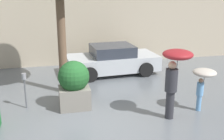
# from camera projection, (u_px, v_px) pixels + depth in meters

# --- Properties ---
(ground_plane) EXTENTS (40.00, 40.00, 0.00)m
(ground_plane) POSITION_uv_depth(u_px,v_px,m) (96.00, 122.00, 8.08)
(ground_plane) COLOR slate
(building_facade) EXTENTS (18.00, 0.30, 6.00)m
(building_facade) POSITION_uv_depth(u_px,v_px,m) (71.00, 3.00, 13.27)
(building_facade) COLOR #B7A88E
(building_facade) RESTS_ON ground
(planter_box) EXTENTS (0.98, 0.98, 1.55)m
(planter_box) POSITION_uv_depth(u_px,v_px,m) (74.00, 84.00, 8.85)
(planter_box) COLOR gray
(planter_box) RESTS_ON ground
(person_adult) EXTENTS (0.87, 0.87, 2.07)m
(person_adult) POSITION_uv_depth(u_px,v_px,m) (175.00, 69.00, 7.95)
(person_adult) COLOR #2D2D33
(person_adult) RESTS_ON ground
(person_child) EXTENTS (0.71, 0.71, 1.36)m
(person_child) POSITION_uv_depth(u_px,v_px,m) (204.00, 77.00, 8.56)
(person_child) COLOR #669ED1
(person_child) RESTS_ON ground
(parked_car_near) EXTENTS (4.09, 2.24, 1.27)m
(parked_car_near) POSITION_uv_depth(u_px,v_px,m) (112.00, 60.00, 12.48)
(parked_car_near) COLOR #B7BCC1
(parked_car_near) RESTS_ON ground
(parking_meter) EXTENTS (0.14, 0.14, 1.17)m
(parking_meter) POSITION_uv_depth(u_px,v_px,m) (24.00, 83.00, 8.80)
(parking_meter) COLOR #595B60
(parking_meter) RESTS_ON ground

